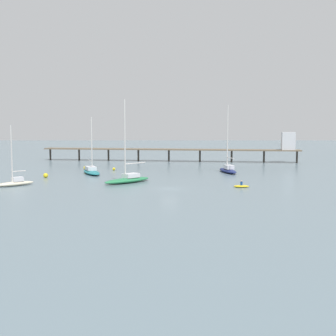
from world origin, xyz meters
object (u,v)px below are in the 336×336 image
object	(u,v)px
sailboat_green	(127,178)
mooring_buoy_far	(113,169)
pier	(210,147)
sailboat_cream	(14,182)
sailboat_teal	(90,171)
mooring_buoy_outer	(44,175)
mooring_buoy_mid	(84,168)
sailboat_navy	(227,169)
dinghy_yellow	(240,186)

from	to	relation	value
sailboat_green	mooring_buoy_far	size ratio (longest dim) A/B	22.36
pier	sailboat_cream	size ratio (longest dim) A/B	6.91
sailboat_green	sailboat_teal	distance (m)	15.88
sailboat_cream	mooring_buoy_outer	bearing A→B (deg)	79.14
sailboat_green	mooring_buoy_mid	bearing A→B (deg)	117.11
sailboat_cream	mooring_buoy_outer	xyz separation A→B (m)	(2.08, 10.86, -0.22)
sailboat_cream	sailboat_green	distance (m)	18.57
sailboat_navy	sailboat_teal	distance (m)	27.99
sailboat_cream	mooring_buoy_far	distance (m)	27.43
pier	sailboat_cream	distance (m)	58.40
mooring_buoy_far	mooring_buoy_outer	distance (m)	17.28
dinghy_yellow	mooring_buoy_outer	bearing A→B (deg)	160.01
mooring_buoy_outer	mooring_buoy_far	bearing A→B (deg)	49.36
mooring_buoy_outer	pier	bearing A→B (deg)	45.25
sailboat_navy	mooring_buoy_far	distance (m)	24.57
pier	dinghy_yellow	world-z (taller)	pier
sailboat_cream	sailboat_teal	bearing A→B (deg)	60.94
sailboat_green	sailboat_teal	size ratio (longest dim) A/B	1.24
sailboat_cream	mooring_buoy_far	size ratio (longest dim) A/B	15.59
dinghy_yellow	sailboat_cream	bearing A→B (deg)	177.23
dinghy_yellow	mooring_buoy_mid	size ratio (longest dim) A/B	3.75
dinghy_yellow	mooring_buoy_outer	distance (m)	36.97
sailboat_cream	sailboat_teal	distance (m)	19.76
pier	mooring_buoy_far	world-z (taller)	pier
sailboat_navy	sailboat_cream	xyz separation A→B (m)	(-37.50, -19.53, -0.14)
pier	mooring_buoy_outer	world-z (taller)	pier
sailboat_teal	mooring_buoy_outer	bearing A→B (deg)	-139.52
pier	dinghy_yellow	bearing A→B (deg)	-89.52
sailboat_teal	sailboat_cream	bearing A→B (deg)	-119.06
dinghy_yellow	mooring_buoy_far	size ratio (longest dim) A/B	4.05
pier	dinghy_yellow	xyz separation A→B (m)	(0.39, -47.29, -3.80)
dinghy_yellow	mooring_buoy_far	distance (m)	34.86
sailboat_teal	dinghy_yellow	xyz separation A→B (m)	(27.23, -19.05, -0.45)
sailboat_teal	mooring_buoy_mid	world-z (taller)	sailboat_teal
pier	sailboat_teal	distance (m)	39.11
mooring_buoy_mid	sailboat_cream	bearing A→B (deg)	-104.04
mooring_buoy_mid	mooring_buoy_outer	bearing A→B (deg)	-106.20
pier	sailboat_green	bearing A→B (deg)	-113.71
dinghy_yellow	mooring_buoy_outer	xyz separation A→B (m)	(-34.74, 12.64, 0.23)
pier	mooring_buoy_mid	size ratio (longest dim) A/B	99.58
sailboat_navy	sailboat_green	bearing A→B (deg)	-141.04
sailboat_teal	sailboat_navy	bearing A→B (deg)	4.63
sailboat_green	mooring_buoy_far	xyz separation A→B (m)	(-4.82, 20.08, -0.43)
pier	sailboat_teal	size ratio (longest dim) A/B	5.98
sailboat_navy	dinghy_yellow	distance (m)	21.33
sailboat_teal	mooring_buoy_mid	size ratio (longest dim) A/B	16.65
sailboat_teal	mooring_buoy_mid	xyz separation A→B (m)	(-2.99, 9.17, -0.33)
pier	sailboat_teal	world-z (taller)	sailboat_teal
sailboat_navy	dinghy_yellow	world-z (taller)	sailboat_navy
sailboat_green	pier	bearing A→B (deg)	66.29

